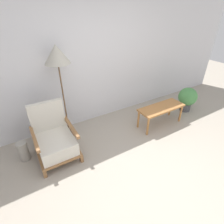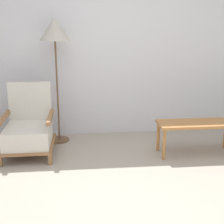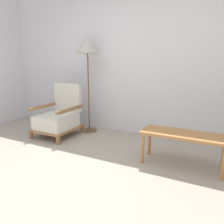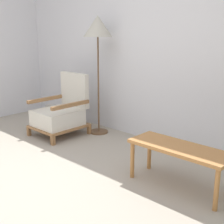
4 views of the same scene
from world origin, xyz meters
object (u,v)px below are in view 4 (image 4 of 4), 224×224
at_px(floor_lamp, 98,31).
at_px(coffee_table, 179,152).
at_px(vase, 51,115).
at_px(armchair, 61,113).

relative_size(floor_lamp, coffee_table, 1.71).
distance_m(coffee_table, vase, 2.73).
xyz_separation_m(floor_lamp, coffee_table, (1.82, -0.67, -1.15)).
bearing_deg(armchair, floor_lamp, 50.31).
distance_m(floor_lamp, coffee_table, 2.26).
xyz_separation_m(armchair, coffee_table, (2.19, -0.24, 0.04)).
relative_size(floor_lamp, vase, 5.02).
bearing_deg(vase, coffee_table, -8.52).
bearing_deg(coffee_table, floor_lamp, 159.71).
height_order(armchair, coffee_table, armchair).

